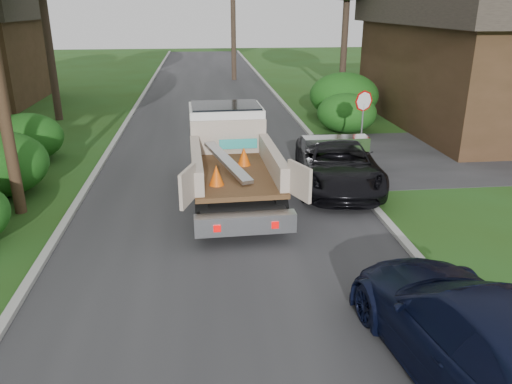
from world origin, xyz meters
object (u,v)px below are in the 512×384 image
object	(u,v)px
house_right	(498,55)
navy_suv	(479,338)
flatbed_truck	(229,148)
black_pickup	(337,163)
stop_sign	(363,110)

from	to	relation	value
house_right	navy_suv	distance (m)	19.27
flatbed_truck	black_pickup	bearing A→B (deg)	-2.59
black_pickup	navy_suv	size ratio (longest dim) A/B	0.97
house_right	black_pickup	xyz separation A→B (m)	(-9.42, -7.82, -2.44)
house_right	flatbed_truck	distance (m)	15.04
black_pickup	stop_sign	bearing A→B (deg)	67.77
house_right	flatbed_truck	world-z (taller)	house_right
flatbed_truck	black_pickup	world-z (taller)	flatbed_truck
flatbed_truck	black_pickup	size ratio (longest dim) A/B	1.23
house_right	navy_suv	xyz separation A→B (m)	(-9.66, -16.50, -2.39)
stop_sign	navy_suv	bearing A→B (deg)	-99.17
house_right	black_pickup	world-z (taller)	house_right
stop_sign	flatbed_truck	distance (m)	5.69
stop_sign	black_pickup	world-z (taller)	stop_sign
black_pickup	flatbed_truck	bearing A→B (deg)	-173.01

